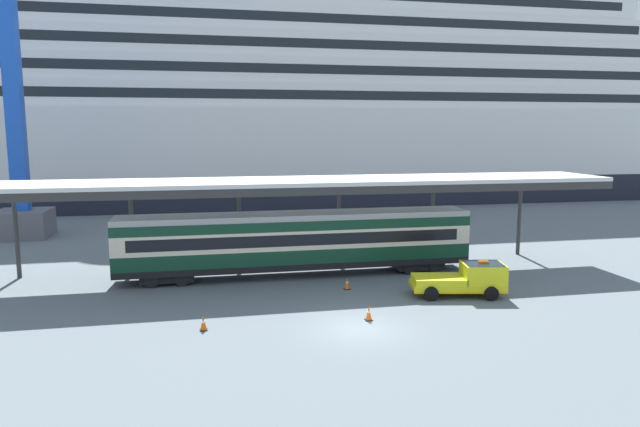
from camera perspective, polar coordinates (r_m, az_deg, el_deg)
ground_plane at (r=27.79m, az=3.87°, el=-11.39°), size 400.00×400.00×0.00m
cruise_ship at (r=78.29m, az=-9.47°, el=11.86°), size 139.40×24.08×40.67m
platform_canopy at (r=36.73m, az=-2.45°, el=2.98°), size 41.90×5.79×6.22m
train_carriage at (r=36.82m, az=-2.30°, el=-2.72°), size 22.54×2.81×4.11m
service_truck at (r=33.76m, az=14.36°, el=-6.30°), size 5.49×3.01×2.02m
traffic_cone_near at (r=28.88m, az=4.88°, el=-9.84°), size 0.36×0.36×0.76m
traffic_cone_mid at (r=27.98m, az=-11.53°, el=-10.62°), size 0.36×0.36×0.73m
traffic_cone_far at (r=34.16m, az=2.71°, el=-6.96°), size 0.36×0.36×0.73m
dockside_crane at (r=56.70m, az=-28.48°, el=17.31°), size 10.07×4.40×59.41m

